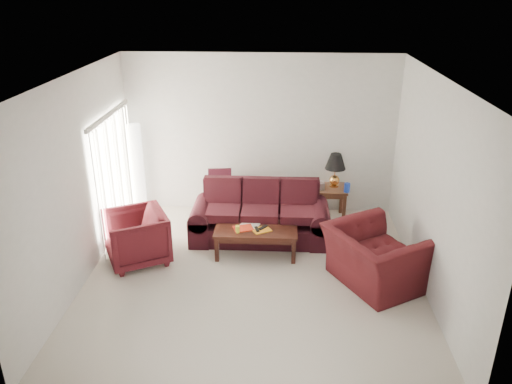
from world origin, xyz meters
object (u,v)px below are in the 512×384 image
(end_table, at_px, (330,203))
(floor_lamp, at_px, (137,169))
(sofa, at_px, (260,213))
(armchair_right, at_px, (375,257))
(armchair_left, at_px, (136,237))
(coffee_table, at_px, (256,241))

(end_table, height_order, floor_lamp, floor_lamp)
(sofa, relative_size, floor_lamp, 1.33)
(sofa, relative_size, armchair_right, 1.80)
(sofa, height_order, armchair_left, sofa)
(end_table, bearing_deg, armchair_left, -151.30)
(sofa, xyz_separation_m, armchair_left, (-1.92, -0.87, -0.06))
(end_table, bearing_deg, armchair_right, -78.08)
(floor_lamp, distance_m, coffee_table, 2.82)
(sofa, relative_size, end_table, 3.84)
(armchair_left, height_order, armchair_right, armchair_right)
(end_table, height_order, coffee_table, end_table)
(armchair_left, bearing_deg, sofa, 86.78)
(armchair_right, xyz_separation_m, coffee_table, (-1.78, 0.77, -0.20))
(floor_lamp, height_order, armchair_right, floor_lamp)
(sofa, relative_size, coffee_table, 1.78)
(armchair_left, xyz_separation_m, coffee_table, (1.88, 0.33, -0.19))
(armchair_right, bearing_deg, sofa, 22.57)
(armchair_left, bearing_deg, coffee_table, 72.61)
(end_table, relative_size, armchair_left, 0.67)
(end_table, relative_size, armchair_right, 0.47)
(sofa, distance_m, armchair_left, 2.11)
(floor_lamp, distance_m, armchair_right, 4.69)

